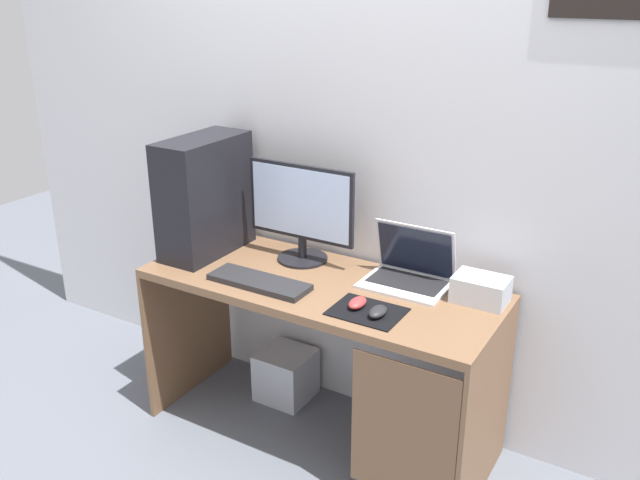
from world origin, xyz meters
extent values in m
plane|color=slate|center=(0.00, 0.00, 0.00)|extent=(8.00, 8.00, 0.00)
cube|color=silver|center=(0.00, 0.33, 1.30)|extent=(4.00, 0.04, 2.60)
cube|color=brown|center=(0.00, 0.00, 0.71)|extent=(1.45, 0.58, 0.03)
cube|color=brown|center=(-0.72, 0.00, 0.35)|extent=(0.02, 0.58, 0.70)
cube|color=brown|center=(0.72, 0.00, 0.35)|extent=(0.02, 0.58, 0.70)
cube|color=brown|center=(0.50, -0.28, 0.38)|extent=(0.40, 0.01, 0.56)
cube|color=black|center=(-0.59, 0.03, 0.99)|extent=(0.20, 0.44, 0.51)
cylinder|color=black|center=(-0.18, 0.16, 0.74)|extent=(0.22, 0.22, 0.01)
cylinder|color=black|center=(-0.18, 0.16, 0.79)|extent=(0.04, 0.04, 0.09)
cube|color=black|center=(-0.18, 0.15, 0.99)|extent=(0.50, 0.02, 0.32)
cube|color=#B2C6EA|center=(-0.18, 0.14, 0.99)|extent=(0.47, 0.00, 0.29)
cube|color=silver|center=(0.31, 0.14, 0.74)|extent=(0.33, 0.24, 0.01)
cube|color=black|center=(0.31, 0.16, 0.74)|extent=(0.29, 0.16, 0.00)
cube|color=silver|center=(0.31, 0.23, 0.85)|extent=(0.33, 0.06, 0.22)
cube|color=black|center=(0.31, 0.22, 0.85)|extent=(0.31, 0.05, 0.20)
cube|color=#B7BCC6|center=(0.60, 0.16, 0.78)|extent=(0.20, 0.14, 0.10)
cube|color=#232326|center=(-0.19, -0.15, 0.74)|extent=(0.42, 0.14, 0.02)
cube|color=black|center=(0.28, -0.14, 0.73)|extent=(0.26, 0.20, 0.00)
ellipsoid|color=#B23333|center=(0.24, -0.13, 0.75)|extent=(0.06, 0.10, 0.03)
ellipsoid|color=#232326|center=(0.33, -0.15, 0.75)|extent=(0.06, 0.10, 0.03)
cube|color=#B7BCC6|center=(-0.28, 0.16, 0.12)|extent=(0.23, 0.23, 0.23)
camera|label=1|loc=(1.25, -2.11, 1.88)|focal=38.05mm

